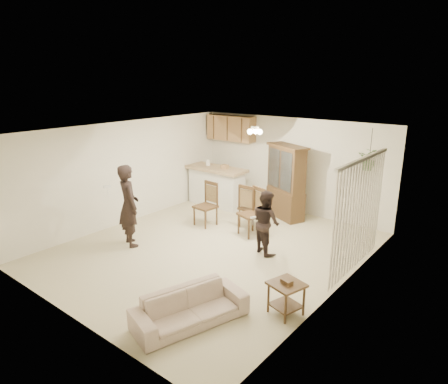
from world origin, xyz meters
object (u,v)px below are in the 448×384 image
Objects in this scene: sofa at (190,301)px; chair_bar at (205,213)px; child at (266,222)px; chair_hutch_left at (251,222)px; chair_hutch_right at (251,215)px; side_table at (286,298)px; china_hutch at (286,182)px; adult at (129,205)px.

chair_bar is (-2.48, 3.18, -0.07)m from sofa.
chair_hutch_left is (-0.78, 0.59, -0.36)m from child.
chair_hutch_right reaches higher than sofa.
chair_bar reaches higher than sofa.
chair_hutch_left reaches higher than side_table.
side_table is at bearing -24.57° from sofa.
china_hutch is 4.47m from side_table.
side_table is 0.54× the size of chair_hutch_right.
child is 1.50m from chair_hutch_right.
china_hutch reaches higher than side_table.
chair_hutch_right is (-1.06, 1.00, -0.37)m from child.
chair_hutch_left is (-1.26, 3.36, -0.05)m from sofa.
adult reaches higher than chair_hutch_right.
side_table is at bearing 155.03° from child.
child is 1.25× the size of chair_hutch_right.
chair_hutch_left is at bearing 13.19° from chair_bar.
adult is 3.06× the size of side_table.
child is at bearing 27.66° from sofa.
adult is 1.63× the size of chair_hutch_left.
sofa is at bearing -50.41° from chair_hutch_left.
adult is 0.95× the size of china_hutch.
side_table is 3.20m from chair_hutch_left.
adult is at bearing -110.56° from chair_hutch_left.
chair_bar is at bearing -101.64° from china_hutch.
side_table is 4.05m from chair_bar.
chair_bar is 0.96× the size of chair_hutch_left.
side_table is 3.69m from chair_hutch_right.
sofa is 2.83m from child.
child reaches higher than side_table.
sofa is at bearing 178.95° from adult.
china_hutch reaches higher than chair_hutch_right.
china_hutch is at bearing 108.90° from chair_hutch_left.
child is 1.04m from chair_hutch_left.
child is 0.72× the size of china_hutch.
child is at bearing -18.03° from chair_hutch_left.
adult is at bearing -99.89° from chair_bar.
side_table is at bearing 133.79° from chair_hutch_right.
side_table is at bearing -35.49° from china_hutch.
chair_bar is at bearing 32.89° from chair_hutch_right.
sofa is 1.76× the size of chair_bar.
chair_hutch_right reaches higher than chair_bar.
child is (2.49, 1.49, -0.22)m from adult.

